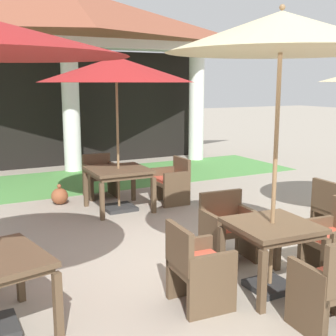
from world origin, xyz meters
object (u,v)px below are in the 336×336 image
patio_chair_mid_left_north (100,176)px  terracotta_urn (60,196)px  patio_chair_mid_left_east (172,182)px  patio_chair_far_back_south (332,287)px  patio_table_far_back (272,233)px  patio_chair_far_back_west (197,268)px  patio_table_mid_left (118,174)px  patio_umbrella_mid_left (116,70)px  patio_chair_far_back_east (335,242)px  patio_umbrella_far_back (281,34)px  patio_chair_far_back_north (228,229)px

patio_chair_mid_left_north → terracotta_urn: 0.93m
patio_chair_mid_left_east → patio_chair_far_back_south: size_ratio=0.92×
patio_table_far_back → patio_chair_far_back_west: bearing=176.0°
patio_chair_mid_left_north → terracotta_urn: bearing=14.4°
patio_table_mid_left → patio_umbrella_mid_left: 1.78m
patio_chair_mid_left_north → patio_chair_far_back_west: patio_chair_far_back_west is taller
patio_table_mid_left → patio_umbrella_mid_left: bearing=90.0°
patio_umbrella_mid_left → patio_chair_far_back_east: 4.44m
patio_chair_far_back_east → patio_chair_far_back_south: (-0.96, -0.84, 0.01)m
patio_chair_mid_left_east → terracotta_urn: patio_chair_mid_left_east is taller
patio_umbrella_far_back → patio_chair_far_back_west: bearing=176.0°
patio_umbrella_mid_left → patio_chair_far_back_south: size_ratio=2.97×
patio_table_far_back → patio_chair_far_back_west: size_ratio=1.05×
patio_chair_far_back_east → patio_umbrella_far_back: bearing=90.0°
patio_table_mid_left → patio_chair_mid_left_north: size_ratio=1.24×
patio_chair_far_back_east → patio_chair_far_back_west: size_ratio=1.03×
patio_chair_mid_left_east → patio_table_far_back: 3.76m
patio_chair_mid_left_north → patio_table_far_back: 4.77m
patio_umbrella_far_back → terracotta_urn: 5.34m
patio_table_far_back → patio_chair_far_back_east: bearing=-4.0°
patio_chair_mid_left_north → patio_umbrella_far_back: bearing=94.5°
patio_umbrella_far_back → patio_chair_far_back_west: size_ratio=3.45×
patio_table_mid_left → patio_table_far_back: size_ratio=1.13×
patio_umbrella_mid_left → patio_table_far_back: 4.12m
patio_chair_mid_left_east → patio_chair_mid_left_north: size_ratio=1.02×
patio_chair_mid_left_east → patio_chair_mid_left_north: patio_chair_mid_left_east is taller
patio_chair_mid_left_north → patio_umbrella_far_back: 5.29m
patio_table_mid_left → patio_chair_far_back_east: patio_chair_far_back_east is taller
patio_chair_mid_left_north → patio_chair_far_back_north: bearing=96.2°
patio_chair_far_back_east → patio_chair_mid_left_east: bearing=6.1°
patio_chair_far_back_west → terracotta_urn: size_ratio=2.25×
patio_chair_far_back_north → patio_umbrella_mid_left: bearing=-78.7°
patio_table_mid_left → patio_chair_mid_left_north: patio_chair_mid_left_north is taller
patio_chair_far_back_north → patio_chair_far_back_west: patio_chair_far_back_north is taller
patio_umbrella_mid_left → patio_chair_mid_left_east: 2.29m
patio_table_far_back → patio_chair_far_back_south: (-0.06, -0.90, -0.23)m
terracotta_urn → patio_chair_mid_left_east: bearing=-24.6°
patio_chair_mid_left_north → terracotta_urn: (-0.87, -0.20, -0.25)m
patio_chair_mid_left_east → patio_umbrella_far_back: bearing=169.5°
patio_chair_mid_left_east → terracotta_urn: bearing=66.6°
patio_umbrella_far_back → patio_chair_far_back_north: patio_umbrella_far_back is taller
patio_umbrella_far_back → patio_chair_far_back_west: patio_umbrella_far_back is taller
patio_umbrella_far_back → patio_table_far_back: bearing=180.0°
patio_chair_far_back_north → patio_table_mid_left: bearing=-78.7°
patio_umbrella_mid_left → patio_chair_far_back_east: size_ratio=3.07×
patio_table_far_back → patio_chair_far_back_south: patio_chair_far_back_south is taller
patio_chair_mid_left_north → patio_chair_far_back_east: bearing=104.9°
patio_chair_far_back_west → patio_chair_far_back_east: bearing=90.0°
patio_table_mid_left → terracotta_urn: size_ratio=2.67×
patio_chair_far_back_west → terracotta_urn: 4.50m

